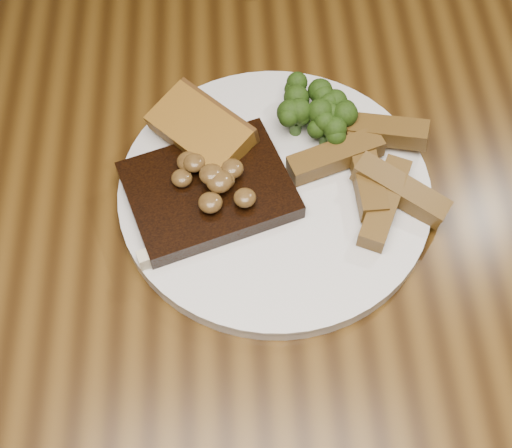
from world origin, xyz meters
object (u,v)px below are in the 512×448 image
(chair_far, at_px, (240,10))
(potato_wedges, at_px, (358,169))
(dining_table, at_px, (239,283))
(plate, at_px, (274,193))
(garlic_bread, at_px, (201,142))
(steak, at_px, (209,191))

(chair_far, distance_m, potato_wedges, 0.57)
(dining_table, height_order, potato_wedges, potato_wedges)
(plate, height_order, garlic_bread, garlic_bread)
(chair_far, distance_m, plate, 0.57)
(steak, bearing_deg, potato_wedges, -11.66)
(dining_table, distance_m, potato_wedges, 0.18)
(dining_table, xyz_separation_m, chair_far, (0.02, 0.56, -0.14))
(potato_wedges, bearing_deg, chair_far, 101.17)
(dining_table, height_order, garlic_bread, garlic_bread)
(plate, bearing_deg, garlic_bread, 142.88)
(steak, bearing_deg, garlic_bread, 77.81)
(steak, distance_m, garlic_bread, 0.06)
(dining_table, height_order, steak, steak)
(steak, bearing_deg, chair_far, 66.29)
(plate, height_order, steak, steak)
(plate, distance_m, steak, 0.07)
(chair_far, bearing_deg, steak, 108.62)
(plate, distance_m, garlic_bread, 0.09)
(chair_far, height_order, garlic_bread, chair_far)
(dining_table, height_order, chair_far, chair_far)
(chair_far, bearing_deg, potato_wedges, 124.67)
(chair_far, distance_m, garlic_bread, 0.53)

